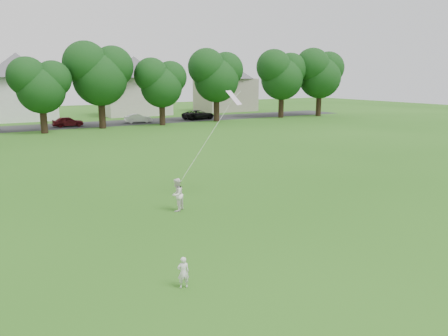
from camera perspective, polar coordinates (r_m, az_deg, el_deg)
ground at (r=15.25m, az=-2.06°, el=-10.57°), size 160.00×160.00×0.00m
street at (r=55.09m, az=-23.72°, el=4.84°), size 90.00×7.00×0.01m
toddler at (r=12.58m, az=-5.35°, el=-13.42°), size 0.38×0.29×0.92m
older_boy at (r=19.27m, az=-6.17°, el=-3.49°), size 0.90×0.88×1.47m
kite at (r=19.82m, az=-2.32°, el=3.54°), size 2.20×1.00×5.08m
tree_row at (r=50.31m, az=-16.53°, el=11.83°), size 82.58×9.13×10.07m
parked_cars at (r=53.80m, az=-26.12°, el=5.13°), size 56.25×2.66×1.26m
house_row at (r=64.74m, az=-25.15°, el=10.19°), size 77.57×14.13×10.42m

